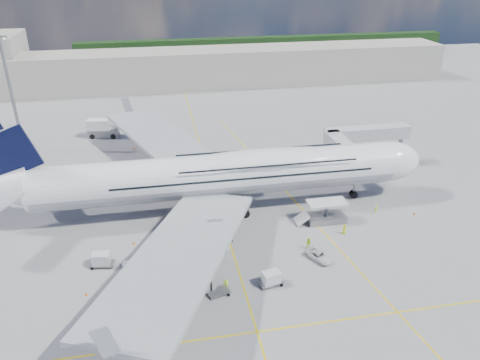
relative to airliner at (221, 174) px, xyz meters
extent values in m
plane|color=gray|center=(-0.26, -10.00, -6.87)|extent=(300.00, 300.00, 0.00)
cube|color=yellow|center=(-0.26, -10.00, -6.86)|extent=(0.25, 220.00, 0.01)
cube|color=yellow|center=(-0.26, -30.00, -6.86)|extent=(120.00, 0.25, 0.01)
cube|color=yellow|center=(13.74, 0.00, -6.86)|extent=(14.16, 99.06, 0.01)
cylinder|color=white|center=(-0.26, 0.00, -0.07)|extent=(62.00, 7.20, 7.20)
cylinder|color=#9EA0A5|center=(-0.26, 0.00, -0.22)|extent=(60.76, 7.13, 7.13)
ellipsoid|color=white|center=(7.74, 0.00, 1.91)|extent=(36.00, 6.84, 3.76)
ellipsoid|color=white|center=(30.74, 0.00, -0.07)|extent=(11.52, 7.20, 7.20)
ellipsoid|color=black|center=(33.98, 0.00, 0.53)|extent=(3.84, 4.16, 1.44)
cube|color=#999EA3|center=(-8.26, 20.00, -1.27)|extent=(25.49, 39.15, 3.35)
cube|color=#999EA3|center=(-8.26, -20.00, -1.27)|extent=(25.49, 39.15, 3.35)
cylinder|color=#B7BABF|center=(-3.26, 12.50, -3.67)|extent=(5.20, 3.50, 3.50)
cylinder|color=#B7BABF|center=(-7.76, 23.00, -3.67)|extent=(5.20, 3.50, 3.50)
cylinder|color=#B7BABF|center=(-3.26, -12.50, -3.67)|extent=(5.20, 3.50, 3.50)
cylinder|color=#B7BABF|center=(-7.76, -23.00, -3.67)|extent=(5.20, 3.50, 3.50)
cylinder|color=gray|center=(24.74, 0.00, -4.67)|extent=(0.44, 0.44, 3.80)
cylinder|color=black|center=(24.74, 0.00, -6.22)|extent=(1.30, 0.90, 1.30)
cylinder|color=gray|center=(-0.26, 0.00, -4.67)|extent=(0.56, 0.56, 3.80)
cylinder|color=black|center=(-0.26, 3.20, -6.12)|extent=(1.50, 0.90, 1.50)
cube|color=#B7B7BC|center=(24.74, 8.60, 0.23)|extent=(3.00, 10.00, 2.60)
cube|color=#B7B7BC|center=(32.74, 13.60, 0.23)|extent=(18.00, 3.00, 2.60)
cylinder|color=gray|center=(26.74, 11.60, -3.32)|extent=(0.80, 0.80, 7.10)
cylinder|color=black|center=(26.74, 11.60, -6.42)|extent=(0.90, 0.80, 0.90)
cylinder|color=gray|center=(40.74, 13.60, -3.32)|extent=(1.00, 1.00, 7.10)
cube|color=gray|center=(40.74, 13.60, -6.47)|extent=(2.00, 2.00, 0.80)
cylinder|color=#B7B7BC|center=(24.74, 4.80, 0.23)|extent=(3.60, 3.60, 2.80)
cube|color=silver|center=(16.74, -7.10, -3.37)|extent=(6.50, 3.20, 0.35)
cube|color=gray|center=(16.74, -7.10, -6.32)|extent=(6.50, 3.20, 1.10)
cube|color=gray|center=(16.74, -7.10, -4.82)|extent=(0.22, 1.99, 3.00)
cylinder|color=black|center=(14.14, -8.30, -6.52)|extent=(0.70, 0.30, 0.70)
cube|color=silver|center=(12.54, -7.10, -5.87)|extent=(2.16, 2.60, 1.60)
cylinder|color=gray|center=(-40.26, 35.00, 5.63)|extent=(0.70, 0.70, 25.00)
cube|color=#B2AD9E|center=(-0.26, 85.00, -0.87)|extent=(180.00, 16.00, 12.00)
cube|color=#193814|center=(39.74, 130.00, -2.87)|extent=(160.00, 6.00, 8.00)
cube|color=gray|center=(-15.31, -15.71, -6.53)|extent=(2.99, 1.72, 0.17)
cylinder|color=black|center=(-16.47, -16.29, -6.65)|extent=(0.43, 0.17, 0.43)
cylinder|color=black|center=(-14.14, -15.13, -6.65)|extent=(0.43, 0.17, 0.43)
cube|color=silver|center=(-15.31, -15.71, -5.75)|extent=(2.21, 1.58, 1.45)
cube|color=gray|center=(-14.97, -13.62, -6.48)|extent=(3.70, 2.72, 0.20)
cylinder|color=black|center=(-16.30, -14.28, -6.62)|extent=(0.49, 0.20, 0.49)
cylinder|color=black|center=(-13.65, -12.95, -6.62)|extent=(0.49, 0.20, 0.49)
cube|color=gray|center=(-3.74, -22.44, -6.53)|extent=(3.26, 2.41, 0.17)
cylinder|color=black|center=(-4.91, -23.02, -6.65)|extent=(0.43, 0.17, 0.43)
cylinder|color=black|center=(-2.58, -21.86, -6.65)|extent=(0.43, 0.17, 0.43)
cube|color=gray|center=(-19.49, -13.06, -6.48)|extent=(3.54, 2.19, 0.20)
cylinder|color=black|center=(-20.83, -13.73, -6.62)|extent=(0.49, 0.20, 0.49)
cylinder|color=black|center=(-18.16, -12.39, -6.62)|extent=(0.49, 0.20, 0.49)
cube|color=silver|center=(-19.49, -13.06, -5.59)|extent=(2.64, 1.96, 1.67)
cube|color=gray|center=(3.56, -21.73, -6.49)|extent=(3.51, 2.35, 0.19)
cylinder|color=black|center=(2.27, -22.37, -6.63)|extent=(0.47, 0.19, 0.47)
cylinder|color=black|center=(4.85, -21.08, -6.63)|extent=(0.47, 0.19, 0.47)
cube|color=silver|center=(3.56, -21.73, -5.63)|extent=(2.65, 2.07, 1.61)
cube|color=gray|center=(-1.21, -6.46, -6.49)|extent=(3.46, 2.13, 0.20)
cylinder|color=black|center=(-2.51, -7.12, -6.63)|extent=(0.48, 0.20, 0.48)
cylinder|color=black|center=(0.10, -5.81, -6.63)|extent=(0.48, 0.20, 0.48)
cube|color=silver|center=(-1.21, -6.46, -5.62)|extent=(2.58, 1.92, 1.63)
cube|color=silver|center=(-2.17, -12.94, -6.15)|extent=(3.13, 2.13, 1.33)
cube|color=black|center=(-2.17, -12.94, -5.33)|extent=(1.34, 1.48, 0.51)
cylinder|color=black|center=(-3.19, -13.51, -6.54)|extent=(0.65, 0.26, 0.65)
cylinder|color=black|center=(-1.15, -12.38, -6.54)|extent=(0.65, 0.26, 0.65)
cube|color=gray|center=(-5.34, 20.95, -5.91)|extent=(6.53, 3.36, 1.91)
cube|color=silver|center=(-6.01, 20.95, -4.09)|extent=(4.94, 3.16, 2.11)
cube|color=silver|center=(-2.95, 20.95, -5.05)|extent=(2.08, 2.47, 1.53)
cube|color=black|center=(-2.28, 20.95, -4.86)|extent=(0.48, 1.91, 0.86)
cylinder|color=black|center=(-3.23, 19.85, -6.34)|extent=(1.05, 0.33, 1.05)
cylinder|color=black|center=(-7.44, 22.05, -6.34)|extent=(1.05, 0.33, 1.05)
cube|color=orange|center=(-6.01, 20.95, -4.76)|extent=(5.00, 3.22, 0.48)
cube|color=gray|center=(-22.88, 40.85, -5.73)|extent=(7.74, 3.82, 2.28)
cube|color=silver|center=(-23.68, 40.85, -3.56)|extent=(5.84, 3.64, 2.51)
cube|color=silver|center=(-20.03, 40.85, -4.70)|extent=(2.42, 2.90, 1.82)
cube|color=black|center=(-19.23, 40.85, -4.47)|extent=(0.51, 2.28, 1.03)
cylinder|color=black|center=(-20.37, 39.54, -6.24)|extent=(1.25, 0.40, 1.25)
cylinder|color=black|center=(-25.39, 42.17, -6.24)|extent=(1.25, 0.40, 1.25)
imported|color=silver|center=(11.93, -17.43, -6.26)|extent=(3.75, 4.79, 1.21)
imported|color=#C6FF1A|center=(26.25, -6.21, -6.01)|extent=(0.71, 0.74, 1.71)
imported|color=#9BE217|center=(11.32, -14.39, -5.94)|extent=(1.11, 1.01, 1.86)
imported|color=#93E818|center=(-9.57, -20.50, -6.04)|extent=(0.41, 0.97, 1.66)
imported|color=#CDE418|center=(18.24, -11.49, -5.98)|extent=(0.72, 0.96, 1.77)
imported|color=#ADFF1A|center=(-2.62, -21.48, -6.10)|extent=(1.00, 0.58, 1.54)
cone|color=orange|center=(32.57, -8.00, -6.60)|extent=(0.42, 0.42, 0.53)
cube|color=orange|center=(32.57, -8.00, -6.85)|extent=(0.36, 0.36, 0.03)
cone|color=orange|center=(-15.96, 7.72, -6.56)|extent=(0.48, 0.48, 0.61)
cube|color=orange|center=(-15.96, 7.72, -6.85)|extent=(0.41, 0.41, 0.03)
cone|color=orange|center=(-15.63, 31.17, -6.58)|extent=(0.46, 0.46, 0.58)
cube|color=orange|center=(-15.63, 31.17, -6.85)|extent=(0.39, 0.39, 0.03)
cone|color=orange|center=(-15.04, -8.25, -6.59)|extent=(0.44, 0.44, 0.56)
cube|color=orange|center=(-15.04, -8.25, -6.85)|extent=(0.38, 0.38, 0.03)
cone|color=orange|center=(-21.10, -19.32, -6.63)|extent=(0.38, 0.38, 0.48)
cube|color=orange|center=(-21.10, -19.32, -6.86)|extent=(0.33, 0.33, 0.03)
camera|label=1|loc=(-10.15, -71.18, 34.19)|focal=35.00mm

